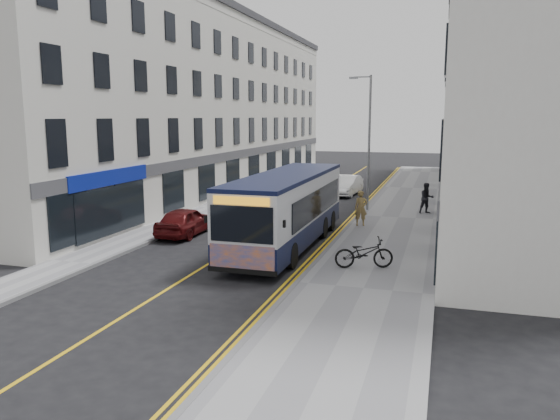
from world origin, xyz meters
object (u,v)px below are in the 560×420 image
Objects in this scene: streetlamp at (368,138)px; car_maroon at (186,221)px; pedestrian_far at (427,198)px; city_bus at (287,207)px; car_white at (346,185)px; pedestrian_near at (361,208)px; bicycle at (364,253)px.

streetlamp is 12.30m from car_maroon.
streetlamp is at bearing 152.90° from pedestrian_far.
city_bus reaches higher than car_maroon.
pedestrian_far is 0.40× the size of car_white.
pedestrian_near is at bearing -151.45° from car_maroon.
bicycle is at bearing 157.84° from car_maroon.
streetlamp is 5.95m from pedestrian_near.
city_bus is at bearing 170.92° from car_maroon.
bicycle is (3.78, -2.85, -1.07)m from city_bus.
car_white is 16.41m from car_maroon.
pedestrian_far is (3.50, -0.23, -3.38)m from streetlamp.
pedestrian_far is at bearing 60.32° from city_bus.
city_bus is 2.75× the size of car_maroon.
city_bus is (-2.05, -9.97, -2.63)m from streetlamp.
car_maroon is at bearing -128.86° from streetlamp.
car_white reaches higher than car_maroon.
pedestrian_near is at bearing -9.92° from bicycle.
pedestrian_near is (-1.31, 7.93, 0.33)m from bicycle.
bicycle is 9.80m from car_maroon.
city_bus reaches higher than car_white.
bicycle is 8.04m from pedestrian_near.
car_white is at bearing 109.93° from streetlamp.
pedestrian_far is 14.05m from car_maroon.
pedestrian_near is (0.41, -4.89, -3.37)m from streetlamp.
car_white is at bearing -7.39° from bicycle.
bicycle is 1.20× the size of pedestrian_near.
car_white is (-0.30, 16.47, -1.04)m from city_bus.
bicycle is at bearing -37.00° from city_bus.
streetlamp is 4.46× the size of pedestrian_near.
streetlamp is 0.72× the size of city_bus.
city_bus is at bearing 33.69° from bicycle.
pedestrian_near reaches higher than car_maroon.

